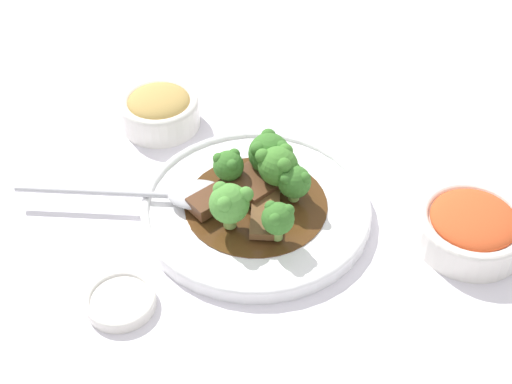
{
  "coord_description": "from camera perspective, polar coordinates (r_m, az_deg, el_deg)",
  "views": [
    {
      "loc": [
        0.55,
        0.17,
        0.57
      ],
      "look_at": [
        0.0,
        0.0,
        0.03
      ],
      "focal_mm": 50.0,
      "sensor_mm": 36.0,
      "label": 1
    }
  ],
  "objects": [
    {
      "name": "side_bowl_kimchi",
      "position": [
        0.8,
        16.86,
        -2.68
      ],
      "size": [
        0.12,
        0.12,
        0.05
      ],
      "color": "white",
      "rests_on": "ground_plane"
    },
    {
      "name": "serving_spoon",
      "position": [
        0.8,
        -6.0,
        -0.18
      ],
      "size": [
        0.08,
        0.24,
        0.01
      ],
      "color": "#B7B7BC",
      "rests_on": "main_plate"
    },
    {
      "name": "beef_strip_0",
      "position": [
        0.78,
        0.73,
        -1.7
      ],
      "size": [
        0.08,
        0.05,
        0.01
      ],
      "color": "brown",
      "rests_on": "main_plate"
    },
    {
      "name": "ground_plane",
      "position": [
        0.81,
        0.0,
        -1.75
      ],
      "size": [
        4.0,
        4.0,
        0.0
      ],
      "primitive_type": "plane",
      "color": "silver"
    },
    {
      "name": "broccoli_floret_1",
      "position": [
        0.8,
        -2.22,
        2.14
      ],
      "size": [
        0.04,
        0.04,
        0.05
      ],
      "color": "#8EB756",
      "rests_on": "main_plate"
    },
    {
      "name": "side_bowl_appetizer",
      "position": [
        0.93,
        -7.71,
        6.59
      ],
      "size": [
        0.1,
        0.1,
        0.05
      ],
      "color": "white",
      "rests_on": "ground_plane"
    },
    {
      "name": "broccoli_floret_3",
      "position": [
        0.74,
        1.76,
        -2.12
      ],
      "size": [
        0.03,
        0.03,
        0.05
      ],
      "color": "#7FA84C",
      "rests_on": "main_plate"
    },
    {
      "name": "beef_strip_1",
      "position": [
        0.81,
        -0.39,
        0.56
      ],
      "size": [
        0.06,
        0.07,
        0.01
      ],
      "color": "#56331E",
      "rests_on": "main_plate"
    },
    {
      "name": "broccoli_floret_0",
      "position": [
        0.75,
        -2.16,
        -0.89
      ],
      "size": [
        0.04,
        0.04,
        0.05
      ],
      "color": "#7FA84C",
      "rests_on": "main_plate"
    },
    {
      "name": "main_plate",
      "position": [
        0.8,
        0.0,
        -1.24
      ],
      "size": [
        0.26,
        0.26,
        0.02
      ],
      "color": "white",
      "rests_on": "ground_plane"
    },
    {
      "name": "sauce_dish",
      "position": [
        0.73,
        -10.78,
        -8.55
      ],
      "size": [
        0.07,
        0.07,
        0.01
      ],
      "color": "white",
      "rests_on": "ground_plane"
    },
    {
      "name": "broccoli_floret_2",
      "position": [
        0.78,
        3.1,
        0.86
      ],
      "size": [
        0.04,
        0.04,
        0.04
      ],
      "color": "#7FA84C",
      "rests_on": "main_plate"
    },
    {
      "name": "beef_strip_2",
      "position": [
        0.79,
        -3.15,
        -0.43
      ],
      "size": [
        0.07,
        0.06,
        0.02
      ],
      "color": "#56331E",
      "rests_on": "main_plate"
    },
    {
      "name": "broccoli_floret_4",
      "position": [
        0.79,
        1.78,
        2.13
      ],
      "size": [
        0.04,
        0.04,
        0.06
      ],
      "color": "#7FA84C",
      "rests_on": "main_plate"
    },
    {
      "name": "broccoli_floret_5",
      "position": [
        0.82,
        1.07,
        3.16
      ],
      "size": [
        0.05,
        0.05,
        0.05
      ],
      "color": "#8EB756",
      "rests_on": "main_plate"
    }
  ]
}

